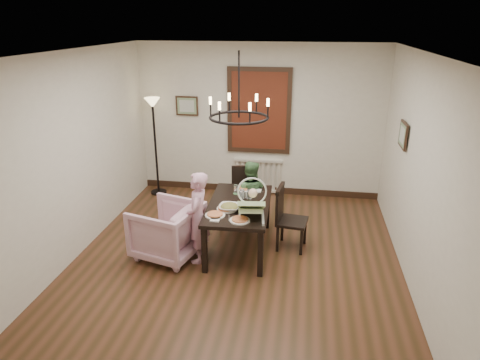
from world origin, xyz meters
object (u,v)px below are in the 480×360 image
(seated_man, at_px, (250,201))
(drinking_glass, at_px, (242,194))
(armchair, at_px, (167,230))
(dining_table, at_px, (239,209))
(floor_lamp, at_px, (156,148))
(elderly_woman, at_px, (198,225))
(baby_bouncer, at_px, (251,204))
(chair_right, at_px, (292,218))
(chair_far, at_px, (245,196))

(seated_man, bearing_deg, drinking_glass, 85.66)
(armchair, bearing_deg, dining_table, 126.03)
(seated_man, relative_size, drinking_glass, 6.57)
(armchair, relative_size, floor_lamp, 0.48)
(elderly_woman, height_order, baby_bouncer, baby_bouncer)
(seated_man, bearing_deg, armchair, 46.19)
(chair_right, bearing_deg, seated_man, 59.91)
(chair_right, height_order, elderly_woman, elderly_woman)
(armchair, distance_m, baby_bouncer, 1.30)
(dining_table, relative_size, seated_man, 1.66)
(chair_far, xyz_separation_m, seated_man, (0.11, -0.18, 0.00))
(chair_right, distance_m, seated_man, 0.87)
(elderly_woman, height_order, seated_man, elderly_woman)
(floor_lamp, bearing_deg, elderly_woman, -58.52)
(chair_right, bearing_deg, floor_lamp, 64.54)
(chair_far, relative_size, armchair, 1.09)
(chair_right, height_order, baby_bouncer, baby_bouncer)
(elderly_woman, relative_size, seated_man, 1.14)
(elderly_woman, distance_m, seated_man, 1.22)
(chair_far, height_order, seated_man, seated_man)
(floor_lamp, bearing_deg, seated_man, -31.25)
(baby_bouncer, relative_size, floor_lamp, 0.31)
(floor_lamp, bearing_deg, armchair, -67.39)
(dining_table, height_order, drinking_glass, drinking_glass)
(elderly_woman, xyz_separation_m, floor_lamp, (-1.38, 2.26, 0.37))
(chair_far, height_order, armchair, chair_far)
(chair_right, height_order, armchair, chair_right)
(armchair, height_order, seated_man, seated_man)
(dining_table, bearing_deg, elderly_woman, -143.22)
(dining_table, distance_m, armchair, 1.06)
(chair_right, bearing_deg, elderly_woman, 120.77)
(seated_man, relative_size, floor_lamp, 0.52)
(seated_man, xyz_separation_m, drinking_glass, (-0.05, -0.50, 0.32))
(chair_far, height_order, floor_lamp, floor_lamp)
(dining_table, distance_m, elderly_woman, 0.65)
(baby_bouncer, bearing_deg, chair_right, 37.74)
(seated_man, bearing_deg, floor_lamp, -30.03)
(baby_bouncer, xyz_separation_m, drinking_glass, (-0.21, 0.56, -0.11))
(armchair, relative_size, seated_man, 0.92)
(baby_bouncer, xyz_separation_m, floor_lamp, (-2.11, 2.25, 0.00))
(drinking_glass, bearing_deg, floor_lamp, 138.48)
(chair_right, bearing_deg, armchair, 113.59)
(dining_table, distance_m, seated_man, 0.69)
(drinking_glass, bearing_deg, chair_far, 95.45)
(elderly_woman, bearing_deg, baby_bouncer, 87.95)
(elderly_woman, bearing_deg, chair_right, 110.37)
(drinking_glass, relative_size, floor_lamp, 0.08)
(chair_far, distance_m, drinking_glass, 0.75)
(chair_right, relative_size, floor_lamp, 0.53)
(chair_far, height_order, drinking_glass, chair_far)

